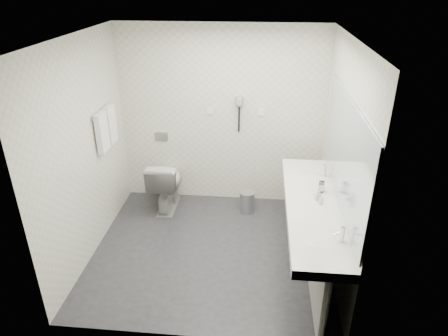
# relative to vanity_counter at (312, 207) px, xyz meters

# --- Properties ---
(floor) EXTENTS (2.80, 2.80, 0.00)m
(floor) POSITION_rel_vanity_counter_xyz_m (-1.12, 0.20, -0.80)
(floor) COLOR #29292D
(floor) RESTS_ON ground
(ceiling) EXTENTS (2.80, 2.80, 0.00)m
(ceiling) POSITION_rel_vanity_counter_xyz_m (-1.12, 0.20, 1.70)
(ceiling) COLOR white
(ceiling) RESTS_ON wall_back
(wall_back) EXTENTS (2.80, 0.00, 2.80)m
(wall_back) POSITION_rel_vanity_counter_xyz_m (-1.12, 1.50, 0.45)
(wall_back) COLOR silver
(wall_back) RESTS_ON floor
(wall_front) EXTENTS (2.80, 0.00, 2.80)m
(wall_front) POSITION_rel_vanity_counter_xyz_m (-1.12, -1.10, 0.45)
(wall_front) COLOR silver
(wall_front) RESTS_ON floor
(wall_left) EXTENTS (0.00, 2.60, 2.60)m
(wall_left) POSITION_rel_vanity_counter_xyz_m (-2.52, 0.20, 0.45)
(wall_left) COLOR silver
(wall_left) RESTS_ON floor
(wall_right) EXTENTS (0.00, 2.60, 2.60)m
(wall_right) POSITION_rel_vanity_counter_xyz_m (0.27, 0.20, 0.45)
(wall_right) COLOR silver
(wall_right) RESTS_ON floor
(vanity_counter) EXTENTS (0.55, 2.20, 0.10)m
(vanity_counter) POSITION_rel_vanity_counter_xyz_m (0.00, 0.00, 0.00)
(vanity_counter) COLOR white
(vanity_counter) RESTS_ON floor
(vanity_panel) EXTENTS (0.03, 2.15, 0.75)m
(vanity_panel) POSITION_rel_vanity_counter_xyz_m (0.02, 0.00, -0.42)
(vanity_panel) COLOR gray
(vanity_panel) RESTS_ON floor
(vanity_post_near) EXTENTS (0.06, 0.06, 0.75)m
(vanity_post_near) POSITION_rel_vanity_counter_xyz_m (0.05, -1.04, -0.42)
(vanity_post_near) COLOR silver
(vanity_post_near) RESTS_ON floor
(vanity_post_far) EXTENTS (0.06, 0.06, 0.75)m
(vanity_post_far) POSITION_rel_vanity_counter_xyz_m (0.05, 1.04, -0.42)
(vanity_post_far) COLOR silver
(vanity_post_far) RESTS_ON floor
(mirror) EXTENTS (0.02, 2.20, 1.05)m
(mirror) POSITION_rel_vanity_counter_xyz_m (0.26, 0.00, 0.65)
(mirror) COLOR #B2BCC6
(mirror) RESTS_ON wall_right
(basin_near) EXTENTS (0.40, 0.31, 0.05)m
(basin_near) POSITION_rel_vanity_counter_xyz_m (0.00, -0.65, 0.04)
(basin_near) COLOR white
(basin_near) RESTS_ON vanity_counter
(basin_far) EXTENTS (0.40, 0.31, 0.05)m
(basin_far) POSITION_rel_vanity_counter_xyz_m (0.00, 0.65, 0.04)
(basin_far) COLOR white
(basin_far) RESTS_ON vanity_counter
(faucet_near) EXTENTS (0.04, 0.04, 0.15)m
(faucet_near) POSITION_rel_vanity_counter_xyz_m (0.19, -0.65, 0.12)
(faucet_near) COLOR silver
(faucet_near) RESTS_ON vanity_counter
(faucet_far) EXTENTS (0.04, 0.04, 0.15)m
(faucet_far) POSITION_rel_vanity_counter_xyz_m (0.19, 0.65, 0.12)
(faucet_far) COLOR silver
(faucet_far) RESTS_ON vanity_counter
(soap_bottle_a) EXTENTS (0.07, 0.07, 0.12)m
(soap_bottle_a) POSITION_rel_vanity_counter_xyz_m (0.06, 0.08, 0.11)
(soap_bottle_a) COLOR silver
(soap_bottle_a) RESTS_ON vanity_counter
(soap_bottle_b) EXTENTS (0.10, 0.10, 0.09)m
(soap_bottle_b) POSITION_rel_vanity_counter_xyz_m (0.08, 0.12, 0.10)
(soap_bottle_b) COLOR silver
(soap_bottle_b) RESTS_ON vanity_counter
(soap_bottle_c) EXTENTS (0.05, 0.05, 0.11)m
(soap_bottle_c) POSITION_rel_vanity_counter_xyz_m (0.08, -0.01, 0.10)
(soap_bottle_c) COLOR silver
(soap_bottle_c) RESTS_ON vanity_counter
(glass_left) EXTENTS (0.06, 0.06, 0.11)m
(glass_left) POSITION_rel_vanity_counter_xyz_m (0.11, 0.24, 0.10)
(glass_left) COLOR silver
(glass_left) RESTS_ON vanity_counter
(glass_right) EXTENTS (0.08, 0.08, 0.12)m
(glass_right) POSITION_rel_vanity_counter_xyz_m (0.12, 0.27, 0.11)
(glass_right) COLOR silver
(glass_right) RESTS_ON vanity_counter
(toilet) EXTENTS (0.42, 0.74, 0.75)m
(toilet) POSITION_rel_vanity_counter_xyz_m (-1.87, 1.14, -0.42)
(toilet) COLOR white
(toilet) RESTS_ON floor
(flush_plate) EXTENTS (0.18, 0.02, 0.12)m
(flush_plate) POSITION_rel_vanity_counter_xyz_m (-1.98, 1.49, 0.15)
(flush_plate) COLOR #B2B5BA
(flush_plate) RESTS_ON wall_back
(pedal_bin) EXTENTS (0.25, 0.25, 0.29)m
(pedal_bin) POSITION_rel_vanity_counter_xyz_m (-0.72, 1.13, -0.65)
(pedal_bin) COLOR #B2B5BA
(pedal_bin) RESTS_ON floor
(bin_lid) EXTENTS (0.21, 0.21, 0.02)m
(bin_lid) POSITION_rel_vanity_counter_xyz_m (-0.72, 1.13, -0.50)
(bin_lid) COLOR #B2B5BA
(bin_lid) RESTS_ON pedal_bin
(towel_rail) EXTENTS (0.02, 0.62, 0.02)m
(towel_rail) POSITION_rel_vanity_counter_xyz_m (-2.47, 0.75, 0.75)
(towel_rail) COLOR silver
(towel_rail) RESTS_ON wall_left
(towel_near) EXTENTS (0.07, 0.24, 0.48)m
(towel_near) POSITION_rel_vanity_counter_xyz_m (-2.46, 0.61, 0.53)
(towel_near) COLOR white
(towel_near) RESTS_ON towel_rail
(towel_far) EXTENTS (0.07, 0.24, 0.48)m
(towel_far) POSITION_rel_vanity_counter_xyz_m (-2.46, 0.89, 0.53)
(towel_far) COLOR white
(towel_far) RESTS_ON towel_rail
(dryer_cradle) EXTENTS (0.10, 0.04, 0.14)m
(dryer_cradle) POSITION_rel_vanity_counter_xyz_m (-0.88, 1.47, 0.70)
(dryer_cradle) COLOR gray
(dryer_cradle) RESTS_ON wall_back
(dryer_barrel) EXTENTS (0.08, 0.14, 0.08)m
(dryer_barrel) POSITION_rel_vanity_counter_xyz_m (-0.88, 1.40, 0.73)
(dryer_barrel) COLOR gray
(dryer_barrel) RESTS_ON dryer_cradle
(dryer_cord) EXTENTS (0.02, 0.02, 0.35)m
(dryer_cord) POSITION_rel_vanity_counter_xyz_m (-0.88, 1.46, 0.45)
(dryer_cord) COLOR black
(dryer_cord) RESTS_ON dryer_cradle
(switch_plate_a) EXTENTS (0.09, 0.02, 0.09)m
(switch_plate_a) POSITION_rel_vanity_counter_xyz_m (-1.27, 1.49, 0.55)
(switch_plate_a) COLOR white
(switch_plate_a) RESTS_ON wall_back
(switch_plate_b) EXTENTS (0.09, 0.02, 0.09)m
(switch_plate_b) POSITION_rel_vanity_counter_xyz_m (-0.57, 1.49, 0.55)
(switch_plate_b) COLOR white
(switch_plate_b) RESTS_ON wall_back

